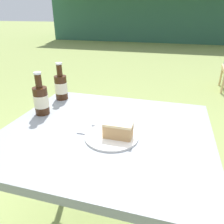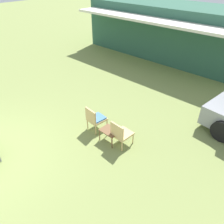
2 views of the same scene
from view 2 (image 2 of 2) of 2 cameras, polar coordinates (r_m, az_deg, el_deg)
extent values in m
cube|color=#2D5B47|center=(13.77, 15.46, 19.79)|extent=(9.95, 3.36, 2.80)
cube|color=silver|center=(11.66, 10.15, 22.55)|extent=(9.45, 1.20, 0.12)
cylinder|color=black|center=(7.42, 26.83, -4.49)|extent=(0.70, 0.27, 0.68)
cylinder|color=tan|center=(7.18, -1.30, -3.19)|extent=(0.04, 0.04, 0.35)
cylinder|color=tan|center=(7.44, -3.45, -1.72)|extent=(0.04, 0.04, 0.35)
cylinder|color=tan|center=(6.94, -4.30, -4.79)|extent=(0.04, 0.04, 0.35)
cylinder|color=tan|center=(7.22, -6.41, -3.20)|extent=(0.04, 0.04, 0.35)
cube|color=tan|center=(7.07, -3.92, -1.88)|extent=(0.53, 0.57, 0.06)
cube|color=tan|center=(6.81, -5.60, -0.99)|extent=(0.48, 0.09, 0.44)
cube|color=#4C7FB7|center=(7.04, -3.94, -1.52)|extent=(0.47, 0.49, 0.05)
cylinder|color=tan|center=(6.64, 5.51, -6.99)|extent=(0.04, 0.04, 0.35)
cylinder|color=tan|center=(6.85, 2.82, -5.34)|extent=(0.04, 0.04, 0.35)
cylinder|color=tan|center=(6.37, 2.62, -8.99)|extent=(0.04, 0.04, 0.35)
cylinder|color=tan|center=(6.59, -0.08, -7.18)|extent=(0.04, 0.04, 0.35)
cube|color=tan|center=(6.47, 2.77, -5.73)|extent=(0.51, 0.56, 0.06)
cube|color=tan|center=(6.18, 1.28, -4.97)|extent=(0.48, 0.07, 0.44)
cube|color=brown|center=(6.54, -0.55, -4.92)|extent=(0.57, 0.42, 0.03)
cylinder|color=brown|center=(6.72, -3.26, -6.07)|extent=(0.03, 0.03, 0.39)
cylinder|color=brown|center=(6.44, 0.02, -8.12)|extent=(0.03, 0.03, 0.39)
cylinder|color=brown|center=(6.92, -1.06, -4.63)|extent=(0.03, 0.03, 0.39)
cylinder|color=brown|center=(6.64, 2.21, -6.55)|extent=(0.03, 0.03, 0.39)
camera|label=1|loc=(6.23, -41.44, -7.14)|focal=35.00mm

